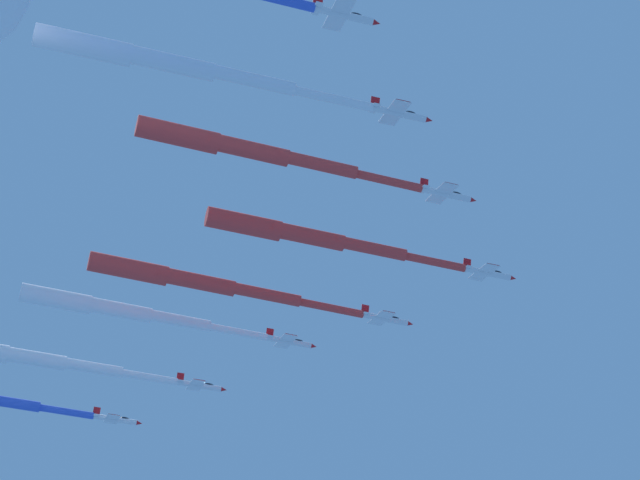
{
  "coord_description": "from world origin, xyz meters",
  "views": [
    {
      "loc": [
        48.75,
        -142.8,
        62.25
      ],
      "look_at": [
        0.0,
        0.0,
        199.4
      ],
      "focal_mm": 66.74,
      "sensor_mm": 36.0,
      "label": 1
    }
  ],
  "objects_px": {
    "jet_starboard_inner": "(248,150)",
    "jet_port_inner": "(196,281)",
    "jet_lead": "(308,236)",
    "jet_starboard_mid": "(166,62)",
    "jet_port_mid": "(117,310)",
    "jet_port_outer": "(33,358)"
  },
  "relations": [
    {
      "from": "jet_lead",
      "to": "jet_starboard_inner",
      "type": "distance_m",
      "value": 21.51
    },
    {
      "from": "jet_starboard_mid",
      "to": "jet_port_outer",
      "type": "bearing_deg",
      "value": 133.19
    },
    {
      "from": "jet_port_inner",
      "to": "jet_port_outer",
      "type": "height_order",
      "value": "jet_port_outer"
    },
    {
      "from": "jet_starboard_mid",
      "to": "jet_lead",
      "type": "bearing_deg",
      "value": 80.41
    },
    {
      "from": "jet_starboard_inner",
      "to": "jet_port_outer",
      "type": "bearing_deg",
      "value": 148.58
    },
    {
      "from": "jet_port_inner",
      "to": "jet_port_mid",
      "type": "height_order",
      "value": "jet_port_mid"
    },
    {
      "from": "jet_starboard_mid",
      "to": "jet_port_inner",
      "type": "bearing_deg",
      "value": 107.95
    },
    {
      "from": "jet_port_inner",
      "to": "jet_starboard_inner",
      "type": "bearing_deg",
      "value": -51.29
    },
    {
      "from": "jet_lead",
      "to": "jet_starboard_inner",
      "type": "xyz_separation_m",
      "value": [
        -2.64,
        -21.32,
        1.13
      ]
    },
    {
      "from": "jet_port_inner",
      "to": "jet_starboard_mid",
      "type": "bearing_deg",
      "value": -72.05
    },
    {
      "from": "jet_port_inner",
      "to": "jet_starboard_inner",
      "type": "height_order",
      "value": "jet_starboard_inner"
    },
    {
      "from": "jet_port_mid",
      "to": "jet_starboard_inner",
      "type": "bearing_deg",
      "value": -38.32
    },
    {
      "from": "jet_starboard_mid",
      "to": "jet_port_mid",
      "type": "bearing_deg",
      "value": 122.97
    },
    {
      "from": "jet_port_inner",
      "to": "jet_port_mid",
      "type": "distance_m",
      "value": 19.73
    },
    {
      "from": "jet_port_inner",
      "to": "jet_port_outer",
      "type": "distance_m",
      "value": 40.22
    },
    {
      "from": "jet_port_inner",
      "to": "jet_starboard_inner",
      "type": "relative_size",
      "value": 1.04
    },
    {
      "from": "jet_starboard_inner",
      "to": "jet_starboard_mid",
      "type": "bearing_deg",
      "value": -102.06
    },
    {
      "from": "jet_starboard_inner",
      "to": "jet_port_inner",
      "type": "bearing_deg",
      "value": 128.71
    },
    {
      "from": "jet_starboard_inner",
      "to": "jet_port_mid",
      "type": "distance_m",
      "value": 48.4
    },
    {
      "from": "jet_lead",
      "to": "jet_port_outer",
      "type": "distance_m",
      "value": 62.24
    },
    {
      "from": "jet_lead",
      "to": "jet_port_outer",
      "type": "bearing_deg",
      "value": 166.91
    },
    {
      "from": "jet_port_inner",
      "to": "jet_port_mid",
      "type": "xyz_separation_m",
      "value": [
        -18.61,
        5.86,
        2.94
      ]
    }
  ]
}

